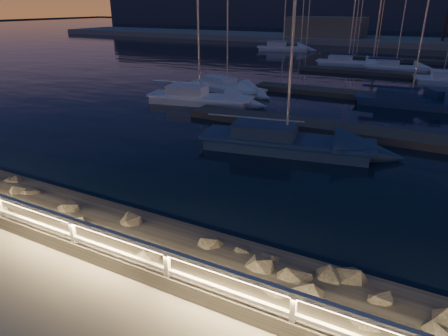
{
  "coord_description": "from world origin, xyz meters",
  "views": [
    {
      "loc": [
        2.7,
        -6.04,
        6.14
      ],
      "look_at": [
        -2.67,
        4.0,
        1.45
      ],
      "focal_mm": 32.0,
      "sensor_mm": 36.0,
      "label": 1
    }
  ],
  "objects_px": {
    "sailboat_m": "(282,48)",
    "sailboat_f": "(226,86)",
    "sailboat_j": "(394,67)",
    "sailboat_b": "(282,140)",
    "sailboat_c": "(407,100)",
    "sailboat_n": "(346,62)",
    "sailboat_a": "(197,97)",
    "guard_rail": "(244,287)"
  },
  "relations": [
    {
      "from": "sailboat_n",
      "to": "sailboat_f",
      "type": "bearing_deg",
      "value": -110.78
    },
    {
      "from": "sailboat_c",
      "to": "sailboat_f",
      "type": "xyz_separation_m",
      "value": [
        -13.87,
        -1.4,
        0.01
      ]
    },
    {
      "from": "sailboat_m",
      "to": "sailboat_n",
      "type": "bearing_deg",
      "value": -59.32
    },
    {
      "from": "sailboat_a",
      "to": "sailboat_c",
      "type": "distance_m",
      "value": 15.02
    },
    {
      "from": "sailboat_m",
      "to": "sailboat_f",
      "type": "bearing_deg",
      "value": -93.83
    },
    {
      "from": "sailboat_f",
      "to": "guard_rail",
      "type": "bearing_deg",
      "value": -43.25
    },
    {
      "from": "sailboat_a",
      "to": "sailboat_n",
      "type": "distance_m",
      "value": 25.32
    },
    {
      "from": "sailboat_b",
      "to": "sailboat_n",
      "type": "bearing_deg",
      "value": 86.13
    },
    {
      "from": "sailboat_j",
      "to": "sailboat_m",
      "type": "relative_size",
      "value": 0.83
    },
    {
      "from": "guard_rail",
      "to": "sailboat_n",
      "type": "distance_m",
      "value": 43.85
    },
    {
      "from": "sailboat_m",
      "to": "sailboat_n",
      "type": "distance_m",
      "value": 17.09
    },
    {
      "from": "sailboat_f",
      "to": "sailboat_c",
      "type": "bearing_deg",
      "value": 23.79
    },
    {
      "from": "sailboat_c",
      "to": "sailboat_b",
      "type": "bearing_deg",
      "value": -112.62
    },
    {
      "from": "sailboat_a",
      "to": "sailboat_f",
      "type": "relative_size",
      "value": 1.07
    },
    {
      "from": "sailboat_f",
      "to": "sailboat_n",
      "type": "height_order",
      "value": "sailboat_n"
    },
    {
      "from": "sailboat_m",
      "to": "sailboat_n",
      "type": "height_order",
      "value": "sailboat_m"
    },
    {
      "from": "sailboat_f",
      "to": "sailboat_j",
      "type": "relative_size",
      "value": 1.08
    },
    {
      "from": "sailboat_c",
      "to": "sailboat_f",
      "type": "height_order",
      "value": "sailboat_c"
    },
    {
      "from": "sailboat_a",
      "to": "sailboat_j",
      "type": "xyz_separation_m",
      "value": [
        10.71,
        23.57,
        -0.06
      ]
    },
    {
      "from": "sailboat_b",
      "to": "sailboat_f",
      "type": "bearing_deg",
      "value": 118.39
    },
    {
      "from": "sailboat_a",
      "to": "sailboat_n",
      "type": "bearing_deg",
      "value": 67.3
    },
    {
      "from": "sailboat_a",
      "to": "sailboat_n",
      "type": "relative_size",
      "value": 1.06
    },
    {
      "from": "sailboat_f",
      "to": "sailboat_n",
      "type": "distance_m",
      "value": 20.61
    },
    {
      "from": "sailboat_f",
      "to": "sailboat_j",
      "type": "xyz_separation_m",
      "value": [
        10.95,
        18.66,
        -0.02
      ]
    },
    {
      "from": "sailboat_n",
      "to": "sailboat_c",
      "type": "bearing_deg",
      "value": -70.85
    },
    {
      "from": "sailboat_b",
      "to": "sailboat_c",
      "type": "relative_size",
      "value": 1.14
    },
    {
      "from": "guard_rail",
      "to": "sailboat_a",
      "type": "distance_m",
      "value": 22.38
    },
    {
      "from": "sailboat_b",
      "to": "sailboat_j",
      "type": "height_order",
      "value": "sailboat_b"
    },
    {
      "from": "sailboat_j",
      "to": "sailboat_n",
      "type": "relative_size",
      "value": 0.91
    },
    {
      "from": "sailboat_b",
      "to": "sailboat_n",
      "type": "height_order",
      "value": "sailboat_b"
    },
    {
      "from": "sailboat_f",
      "to": "sailboat_j",
      "type": "bearing_deg",
      "value": 77.59
    },
    {
      "from": "guard_rail",
      "to": "sailboat_j",
      "type": "height_order",
      "value": "sailboat_j"
    },
    {
      "from": "sailboat_b",
      "to": "sailboat_m",
      "type": "relative_size",
      "value": 1.06
    },
    {
      "from": "sailboat_f",
      "to": "sailboat_n",
      "type": "bearing_deg",
      "value": 92.27
    },
    {
      "from": "sailboat_a",
      "to": "sailboat_f",
      "type": "bearing_deg",
      "value": 82.37
    },
    {
      "from": "sailboat_m",
      "to": "sailboat_b",
      "type": "bearing_deg",
      "value": -85.6
    },
    {
      "from": "sailboat_a",
      "to": "sailboat_c",
      "type": "height_order",
      "value": "sailboat_a"
    },
    {
      "from": "sailboat_j",
      "to": "sailboat_m",
      "type": "bearing_deg",
      "value": 137.2
    },
    {
      "from": "sailboat_b",
      "to": "sailboat_n",
      "type": "xyz_separation_m",
      "value": [
        -3.63,
        31.28,
        -0.04
      ]
    },
    {
      "from": "sailboat_c",
      "to": "sailboat_f",
      "type": "distance_m",
      "value": 13.94
    },
    {
      "from": "guard_rail",
      "to": "sailboat_b",
      "type": "height_order",
      "value": "sailboat_b"
    },
    {
      "from": "sailboat_c",
      "to": "sailboat_j",
      "type": "bearing_deg",
      "value": 96.92
    }
  ]
}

